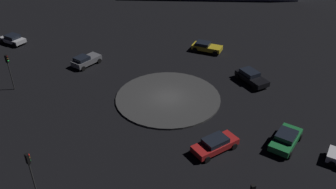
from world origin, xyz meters
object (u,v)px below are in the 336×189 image
at_px(car_silver, 13,39).
at_px(car_yellow, 206,47).
at_px(car_green, 286,139).
at_px(traffic_light_northeast, 8,65).
at_px(car_grey, 86,60).
at_px(car_red, 215,144).
at_px(car_black, 251,77).
at_px(traffic_light_north, 30,165).

bearing_deg(car_silver, car_yellow, -154.35).
bearing_deg(car_silver, car_green, 176.69).
distance_m(car_green, traffic_light_northeast, 30.78).
relative_size(car_grey, car_red, 0.86).
height_order(car_red, traffic_light_northeast, traffic_light_northeast).
relative_size(car_grey, car_silver, 0.97).
relative_size(car_yellow, traffic_light_northeast, 1.02).
height_order(car_yellow, traffic_light_northeast, traffic_light_northeast).
height_order(car_black, car_green, car_black).
bearing_deg(car_grey, car_green, -89.84).
bearing_deg(car_yellow, car_silver, -161.73).
height_order(car_green, traffic_light_northeast, traffic_light_northeast).
height_order(car_yellow, car_green, car_green).
bearing_deg(car_green, car_red, -49.03).
bearing_deg(car_black, car_red, -53.38).
relative_size(car_red, traffic_light_north, 1.19).
relative_size(car_red, car_green, 1.06).
bearing_deg(car_black, car_grey, -130.79).
xyz_separation_m(car_red, traffic_light_northeast, (23.86, 6.93, 2.44)).
relative_size(car_green, traffic_light_northeast, 1.00).
distance_m(car_black, car_red, 13.77).
distance_m(car_grey, traffic_light_northeast, 9.81).
height_order(car_grey, car_green, car_grey).
distance_m(car_yellow, car_green, 21.37).
bearing_deg(car_silver, traffic_light_northeast, 142.23).
relative_size(car_black, car_grey, 1.17).
height_order(car_grey, car_red, car_grey).
xyz_separation_m(car_red, traffic_light_north, (7.58, 13.56, 2.10)).
bearing_deg(car_black, car_green, -24.52).
bearing_deg(car_green, traffic_light_northeast, -74.55).
relative_size(car_red, traffic_light_northeast, 1.05).
relative_size(car_black, traffic_light_northeast, 1.06).
xyz_separation_m(car_yellow, traffic_light_north, (-5.88, 30.23, 2.07)).
distance_m(car_yellow, car_grey, 16.89).
distance_m(car_yellow, car_black, 10.03).
xyz_separation_m(car_grey, car_green, (-27.10, -2.46, -0.00)).
bearing_deg(traffic_light_northeast, car_green, -12.94).
relative_size(car_yellow, car_silver, 1.09).
bearing_deg(car_silver, traffic_light_north, 144.87).
bearing_deg(car_red, traffic_light_northeast, -59.37).
distance_m(car_black, car_silver, 35.27).
bearing_deg(car_black, car_silver, -137.88).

